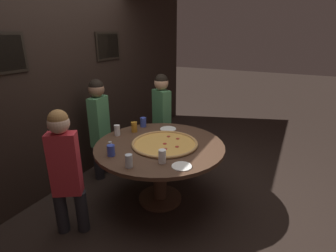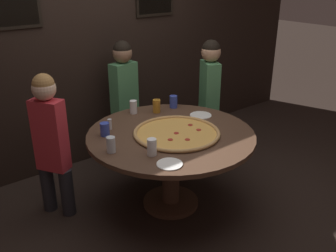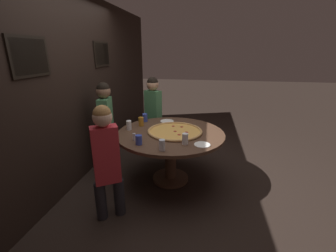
# 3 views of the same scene
# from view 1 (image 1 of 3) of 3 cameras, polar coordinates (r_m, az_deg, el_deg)

# --- Properties ---
(ground_plane) EXTENTS (24.00, 24.00, 0.00)m
(ground_plane) POSITION_cam_1_polar(r_m,az_deg,el_deg) (3.36, -1.70, -15.62)
(ground_plane) COLOR black
(back_wall) EXTENTS (6.40, 0.08, 2.60)m
(back_wall) POSITION_cam_1_polar(r_m,az_deg,el_deg) (3.64, -20.93, 8.36)
(back_wall) COLOR black
(back_wall) RESTS_ON ground_plane
(dining_table) EXTENTS (1.47, 1.47, 0.74)m
(dining_table) POSITION_cam_1_polar(r_m,az_deg,el_deg) (3.05, -1.81, -6.44)
(dining_table) COLOR #4C3323
(dining_table) RESTS_ON ground_plane
(giant_pizza) EXTENTS (0.75, 0.75, 0.03)m
(giant_pizza) POSITION_cam_1_polar(r_m,az_deg,el_deg) (2.98, -0.71, -3.82)
(giant_pizza) COLOR #E5A84C
(giant_pizza) RESTS_ON dining_table
(drink_cup_far_right) EXTENTS (0.07, 0.07, 0.13)m
(drink_cup_far_right) POSITION_cam_1_polar(r_m,az_deg,el_deg) (3.28, -11.02, -0.91)
(drink_cup_far_right) COLOR white
(drink_cup_far_right) RESTS_ON dining_table
(drink_cup_near_left) EXTENTS (0.08, 0.08, 0.12)m
(drink_cup_near_left) POSITION_cam_1_polar(r_m,az_deg,el_deg) (2.77, -12.31, -5.21)
(drink_cup_near_left) COLOR #384CB7
(drink_cup_near_left) RESTS_ON dining_table
(drink_cup_centre_back) EXTENTS (0.08, 0.08, 0.13)m
(drink_cup_centre_back) POSITION_cam_1_polar(r_m,az_deg,el_deg) (3.36, -7.37, -0.21)
(drink_cup_centre_back) COLOR #BC7A23
(drink_cup_centre_back) RESTS_ON dining_table
(drink_cup_near_right) EXTENTS (0.07, 0.07, 0.14)m
(drink_cup_near_right) POSITION_cam_1_polar(r_m,az_deg,el_deg) (2.56, -1.27, -6.61)
(drink_cup_near_right) COLOR white
(drink_cup_near_right) RESTS_ON dining_table
(drink_cup_far_left) EXTENTS (0.07, 0.07, 0.13)m
(drink_cup_far_left) POSITION_cam_1_polar(r_m,az_deg,el_deg) (2.51, -8.58, -7.50)
(drink_cup_far_left) COLOR silver
(drink_cup_far_left) RESTS_ON dining_table
(drink_cup_beside_pizza) EXTENTS (0.08, 0.08, 0.13)m
(drink_cup_beside_pizza) POSITION_cam_1_polar(r_m,az_deg,el_deg) (3.54, -5.42, 0.84)
(drink_cup_beside_pizza) COLOR #384CB7
(drink_cup_beside_pizza) RESTS_ON dining_table
(white_plate_far_back) EXTENTS (0.21, 0.21, 0.01)m
(white_plate_far_back) POSITION_cam_1_polar(r_m,az_deg,el_deg) (3.45, 0.02, -0.62)
(white_plate_far_back) COLOR white
(white_plate_far_back) RESTS_ON dining_table
(white_plate_left_side) EXTENTS (0.19, 0.19, 0.01)m
(white_plate_left_side) POSITION_cam_1_polar(r_m,az_deg,el_deg) (2.52, 3.01, -8.74)
(white_plate_left_side) COLOR white
(white_plate_left_side) RESTS_ON dining_table
(condiment_shaker) EXTENTS (0.04, 0.04, 0.10)m
(condiment_shaker) POSITION_cam_1_polar(r_m,az_deg,el_deg) (2.89, -12.47, -4.27)
(condiment_shaker) COLOR silver
(condiment_shaker) RESTS_ON dining_table
(diner_side_right) EXTENTS (0.27, 0.34, 1.30)m
(diner_side_right) POSITION_cam_1_polar(r_m,az_deg,el_deg) (2.70, -21.50, -8.27)
(diner_side_right) COLOR #232328
(diner_side_right) RESTS_ON ground_plane
(diner_far_right) EXTENTS (0.36, 0.21, 1.38)m
(diner_far_right) POSITION_cam_1_polar(r_m,az_deg,el_deg) (3.66, -14.69, 0.58)
(diner_far_right) COLOR #232328
(diner_far_right) RESTS_ON ground_plane
(diner_side_left) EXTENTS (0.27, 0.36, 1.38)m
(diner_side_left) POSITION_cam_1_polar(r_m,az_deg,el_deg) (3.94, -1.41, 2.64)
(diner_side_left) COLOR #232328
(diner_side_left) RESTS_ON ground_plane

